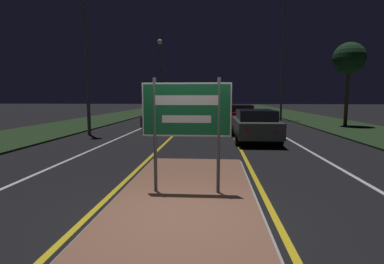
# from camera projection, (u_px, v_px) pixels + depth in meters

# --- Properties ---
(ground_plane) EXTENTS (160.00, 160.00, 0.00)m
(ground_plane) POSITION_uv_depth(u_px,v_px,m) (181.00, 219.00, 5.09)
(ground_plane) COLOR black
(median_island) EXTENTS (2.85, 6.73, 0.10)m
(median_island) POSITION_uv_depth(u_px,v_px,m) (187.00, 194.00, 6.24)
(median_island) COLOR #999993
(median_island) RESTS_ON ground_plane
(verge_left) EXTENTS (5.00, 100.00, 0.08)m
(verge_left) POSITION_uv_depth(u_px,v_px,m) (96.00, 120.00, 25.58)
(verge_left) COLOR #1E3319
(verge_left) RESTS_ON ground_plane
(verge_right) EXTENTS (5.00, 100.00, 0.08)m
(verge_right) POSITION_uv_depth(u_px,v_px,m) (325.00, 122.00, 24.20)
(verge_right) COLOR #1E3319
(verge_right) RESTS_ON ground_plane
(centre_line_yellow_left) EXTENTS (0.12, 70.00, 0.01)m
(centre_line_yellow_left) POSITION_uv_depth(u_px,v_px,m) (192.00, 117.00, 29.96)
(centre_line_yellow_left) COLOR gold
(centre_line_yellow_left) RESTS_ON ground_plane
(centre_line_yellow_right) EXTENTS (0.12, 70.00, 0.01)m
(centre_line_yellow_right) POSITION_uv_depth(u_px,v_px,m) (225.00, 118.00, 29.73)
(centre_line_yellow_right) COLOR gold
(centre_line_yellow_right) RESTS_ON ground_plane
(lane_line_white_left) EXTENTS (0.12, 70.00, 0.01)m
(lane_line_white_left) POSITION_uv_depth(u_px,v_px,m) (167.00, 117.00, 30.15)
(lane_line_white_left) COLOR silver
(lane_line_white_left) RESTS_ON ground_plane
(lane_line_white_right) EXTENTS (0.12, 70.00, 0.01)m
(lane_line_white_right) POSITION_uv_depth(u_px,v_px,m) (251.00, 118.00, 29.54)
(lane_line_white_right) COLOR silver
(lane_line_white_right) RESTS_ON ground_plane
(edge_line_white_left) EXTENTS (0.10, 70.00, 0.01)m
(edge_line_white_left) POSITION_uv_depth(u_px,v_px,m) (137.00, 117.00, 30.37)
(edge_line_white_left) COLOR silver
(edge_line_white_left) RESTS_ON ground_plane
(edge_line_white_right) EXTENTS (0.10, 70.00, 0.01)m
(edge_line_white_right) POSITION_uv_depth(u_px,v_px,m) (282.00, 118.00, 29.32)
(edge_line_white_right) COLOR silver
(edge_line_white_right) RESTS_ON ground_plane
(highway_sign) EXTENTS (1.81, 0.07, 2.35)m
(highway_sign) POSITION_uv_depth(u_px,v_px,m) (187.00, 114.00, 6.04)
(highway_sign) COLOR #56565B
(highway_sign) RESTS_ON median_island
(streetlight_left_near) EXTENTS (0.58, 0.58, 9.33)m
(streetlight_left_near) POSITION_uv_depth(u_px,v_px,m) (85.00, 15.00, 15.52)
(streetlight_left_near) COLOR #56565B
(streetlight_left_near) RESTS_ON ground_plane
(streetlight_left_far) EXTENTS (0.62, 0.62, 9.20)m
(streetlight_left_far) POSITION_uv_depth(u_px,v_px,m) (160.00, 62.00, 37.65)
(streetlight_left_far) COLOR #56565B
(streetlight_left_far) RESTS_ON ground_plane
(streetlight_right_near) EXTENTS (0.47, 0.47, 10.76)m
(streetlight_right_near) POSITION_uv_depth(u_px,v_px,m) (283.00, 45.00, 25.32)
(streetlight_right_near) COLOR #56565B
(streetlight_right_near) RESTS_ON ground_plane
(car_receding_0) EXTENTS (1.96, 4.80, 1.47)m
(car_receding_0) POSITION_uv_depth(u_px,v_px,m) (255.00, 124.00, 13.96)
(car_receding_0) COLOR #4C514C
(car_receding_0) RESTS_ON ground_plane
(car_receding_1) EXTENTS (2.02, 4.47, 1.44)m
(car_receding_1) POSITION_uv_depth(u_px,v_px,m) (240.00, 114.00, 22.54)
(car_receding_1) COLOR maroon
(car_receding_1) RESTS_ON ground_plane
(car_approaching_0) EXTENTS (2.04, 4.79, 1.37)m
(car_approaching_0) POSITION_uv_depth(u_px,v_px,m) (164.00, 117.00, 19.34)
(car_approaching_0) COLOR #4C514C
(car_approaching_0) RESTS_ON ground_plane
(roadside_palm_right) EXTENTS (2.09, 2.09, 5.59)m
(roadside_palm_right) POSITION_uv_depth(u_px,v_px,m) (349.00, 59.00, 19.96)
(roadside_palm_right) COLOR #4C3823
(roadside_palm_right) RESTS_ON verge_right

